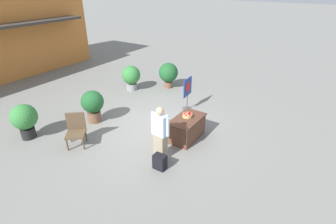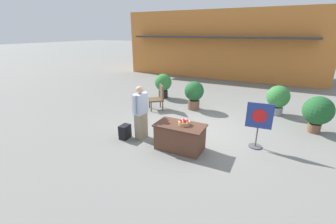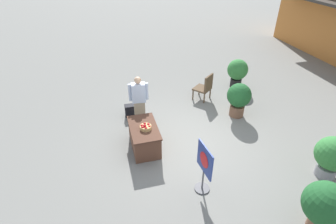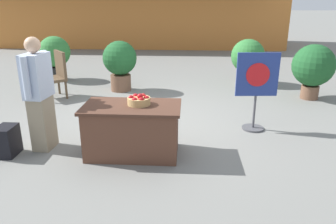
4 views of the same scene
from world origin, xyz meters
name	(u,v)px [view 1 (image 1 of 4)]	position (x,y,z in m)	size (l,w,h in m)	color
ground_plane	(157,125)	(0.00, 0.00, 0.00)	(120.00, 120.00, 0.00)	slate
display_table	(187,128)	(-0.13, -1.26, 0.36)	(1.32, 0.75, 0.71)	brown
apple_basket	(187,115)	(-0.03, -1.22, 0.77)	(0.31, 0.31, 0.16)	tan
person_visitor	(160,133)	(-1.44, -1.15, 0.81)	(0.29, 0.61, 1.60)	gray
backpack	(160,162)	(-1.85, -1.41, 0.21)	(0.24, 0.34, 0.42)	black
poster_board	(187,92)	(1.72, -0.24, 0.72)	(0.67, 0.36, 1.28)	#4C4C51
patio_chair	(76,129)	(-2.25, 1.40, 0.54)	(0.77, 0.77, 1.00)	brown
potted_plant_far_left	(168,73)	(3.27, 1.64, 0.70)	(0.89, 0.89, 1.17)	brown
potted_plant_far_right	(131,76)	(2.11, 2.90, 0.65)	(0.84, 0.84, 1.13)	gray
potted_plant_near_left	(93,104)	(-0.96, 2.05, 0.68)	(0.79, 0.79, 1.16)	brown
potted_plant_near_right	(24,119)	(-2.88, 3.02, 0.69)	(0.81, 0.81, 1.15)	black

